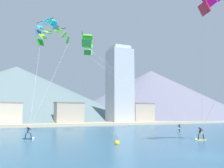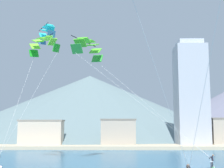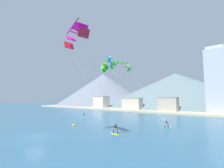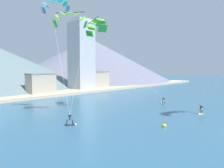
% 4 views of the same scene
% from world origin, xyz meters
% --- Properties ---
extents(kitesurfer_near_lead, '(1.60, 1.41, 1.78)m').
position_xyz_m(kitesurfer_near_lead, '(-11.31, 19.39, 0.54)').
color(kitesurfer_near_lead, black).
rests_on(kitesurfer_near_lead, ground).
extents(kitesurfer_near_trail, '(1.75, 0.62, 1.76)m').
position_xyz_m(kitesurfer_near_trail, '(8.15, 8.86, 0.53)').
color(kitesurfer_near_trail, yellow).
rests_on(kitesurfer_near_trail, ground).
extents(kitesurfer_mid_center, '(1.18, 1.72, 1.67)m').
position_xyz_m(kitesurfer_mid_center, '(13.43, 19.10, 0.46)').
color(kitesurfer_mid_center, '#33B266').
rests_on(kitesurfer_mid_center, ground).
extents(parafoil_kite_near_lead, '(6.25, 6.88, 15.75)m').
position_xyz_m(parafoil_kite_near_lead, '(-7.63, 24.24, 15.99)').
color(parafoil_kite_near_lead, green).
extents(parafoil_kite_mid_center, '(16.68, 9.35, 15.43)m').
position_xyz_m(parafoil_kite_mid_center, '(-1.38, 24.73, 15.66)').
color(parafoil_kite_mid_center, green).
extents(parafoil_kite_distant_high_outer, '(3.48, 4.89, 2.22)m').
position_xyz_m(parafoil_kite_distant_high_outer, '(-8.07, 27.85, 18.89)').
color(parafoil_kite_distant_high_outer, '#306896').
extents(race_marker_buoy, '(0.56, 0.56, 1.02)m').
position_xyz_m(race_marker_buoy, '(-3.21, 9.43, 0.16)').
color(race_marker_buoy, yellow).
rests_on(race_marker_buoy, ground).
extents(shoreline_strip, '(180.00, 10.00, 0.70)m').
position_xyz_m(shoreline_strip, '(0.00, 51.19, 0.35)').
color(shoreline_strip, '#BCAD8E').
rests_on(shoreline_strip, ground).
extents(shore_building_harbour_front, '(7.96, 4.38, 6.38)m').
position_xyz_m(shore_building_harbour_front, '(2.93, 52.90, 3.20)').
color(shore_building_harbour_front, '#A89E8E').
rests_on(shore_building_harbour_front, ground).
extents(shore_building_quay_east, '(7.56, 5.63, 6.66)m').
position_xyz_m(shore_building_quay_east, '(27.69, 55.15, 3.34)').
color(shore_building_quay_east, '#A89E8E').
rests_on(shore_building_quay_east, ground).
extents(shore_building_old_town, '(6.07, 4.29, 4.58)m').
position_xyz_m(shore_building_old_town, '(20.62, 55.72, 2.30)').
color(shore_building_old_town, silver).
rests_on(shore_building_old_town, ground).
extents(highrise_tower, '(7.00, 7.00, 24.86)m').
position_xyz_m(highrise_tower, '(19.99, 55.28, 12.22)').
color(highrise_tower, '#A8ADB7').
rests_on(highrise_tower, ground).
extents(mountain_peak_west_ridge, '(95.85, 95.85, 25.40)m').
position_xyz_m(mountain_peak_west_ridge, '(57.28, 93.21, 12.70)').
color(mountain_peak_west_ridge, slate).
rests_on(mountain_peak_west_ridge, ground).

